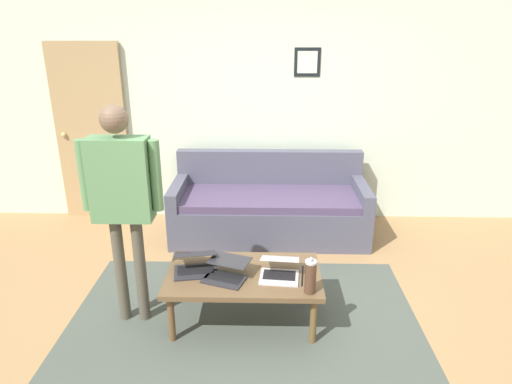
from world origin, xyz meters
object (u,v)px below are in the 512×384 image
object	(u,v)px
interior_door	(92,134)
french_press	(310,276)
coffee_table	(244,278)
laptop_left	(279,271)
laptop_right	(195,265)
couch	(269,208)
person_standing	(122,190)
laptop_center	(226,272)

from	to	relation	value
interior_door	french_press	distance (m)	3.33
coffee_table	laptop_left	world-z (taller)	laptop_left
laptop_left	laptop_right	size ratio (longest dim) A/B	0.89
laptop_right	couch	bearing A→B (deg)	-110.40
interior_door	coffee_table	xyz separation A→B (m)	(-1.87, 2.07, -0.65)
french_press	person_standing	distance (m)	1.48
laptop_left	french_press	bearing A→B (deg)	134.55
laptop_center	french_press	xyz separation A→B (m)	(-0.61, 0.18, 0.08)
french_press	coffee_table	bearing A→B (deg)	-27.45
interior_door	coffee_table	world-z (taller)	interior_door
interior_door	laptop_center	size ratio (longest dim) A/B	5.24
laptop_left	laptop_right	distance (m)	0.65
laptop_right	person_standing	size ratio (longest dim) A/B	0.22
laptop_right	french_press	size ratio (longest dim) A/B	1.34
laptop_right	laptop_left	bearing A→B (deg)	174.12
couch	coffee_table	xyz separation A→B (m)	(0.20, 1.59, 0.07)
couch	person_standing	xyz separation A→B (m)	(1.08, 1.59, 0.79)
couch	person_standing	size ratio (longest dim) A/B	1.23
french_press	person_standing	world-z (taller)	person_standing
coffee_table	person_standing	world-z (taller)	person_standing
laptop_center	laptop_right	size ratio (longest dim) A/B	1.05
couch	laptop_right	distance (m)	1.67
interior_door	coffee_table	size ratio (longest dim) A/B	1.74
coffee_table	french_press	xyz separation A→B (m)	(-0.48, 0.25, 0.17)
couch	laptop_left	distance (m)	1.63
laptop_center	interior_door	bearing A→B (deg)	-50.88
laptop_center	person_standing	bearing A→B (deg)	-5.28
interior_door	person_standing	xyz separation A→B (m)	(-0.99, 2.07, 0.07)
laptop_left	laptop_center	distance (m)	0.40
coffee_table	laptop_center	size ratio (longest dim) A/B	3.02
couch	laptop_center	bearing A→B (deg)	78.67
coffee_table	laptop_right	distance (m)	0.39
couch	coffee_table	size ratio (longest dim) A/B	1.78
couch	laptop_right	xyz separation A→B (m)	(0.58, 1.56, 0.16)
french_press	person_standing	size ratio (longest dim) A/B	0.16
laptop_left	person_standing	bearing A→B (deg)	-1.83
laptop_left	laptop_center	bearing A→B (deg)	4.62
laptop_right	coffee_table	bearing A→B (deg)	175.58
interior_door	person_standing	size ratio (longest dim) A/B	1.20
person_standing	laptop_right	bearing A→B (deg)	-176.55
french_press	laptop_right	bearing A→B (deg)	-18.08
interior_door	person_standing	bearing A→B (deg)	115.62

